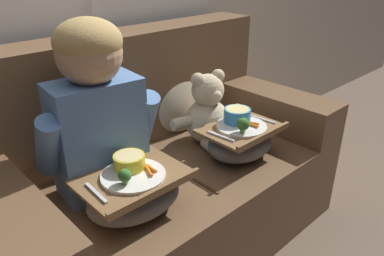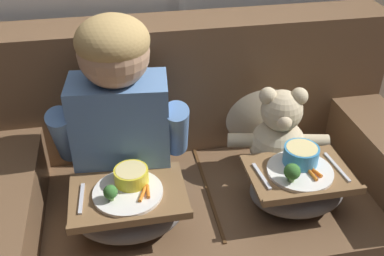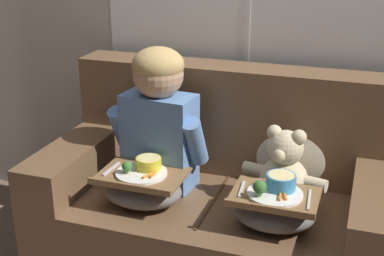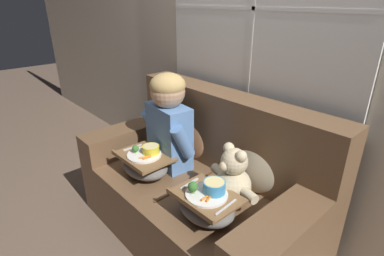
{
  "view_description": "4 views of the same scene",
  "coord_description": "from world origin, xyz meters",
  "px_view_note": "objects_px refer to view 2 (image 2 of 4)",
  "views": [
    {
      "loc": [
        -0.93,
        -1.15,
        1.32
      ],
      "look_at": [
        0.13,
        -0.03,
        0.59
      ],
      "focal_mm": 35.0,
      "sensor_mm": 36.0,
      "label": 1
    },
    {
      "loc": [
        -0.3,
        -1.32,
        1.58
      ],
      "look_at": [
        -0.03,
        0.11,
        0.63
      ],
      "focal_mm": 42.0,
      "sensor_mm": 36.0,
      "label": 2
    },
    {
      "loc": [
        0.62,
        -2.15,
        1.63
      ],
      "look_at": [
        -0.14,
        0.04,
        0.75
      ],
      "focal_mm": 50.0,
      "sensor_mm": 36.0,
      "label": 3
    },
    {
      "loc": [
        1.24,
        -1.14,
        1.57
      ],
      "look_at": [
        -0.14,
        0.11,
        0.76
      ],
      "focal_mm": 28.0,
      "sensor_mm": 36.0,
      "label": 4
    }
  ],
  "objects_px": {
    "lap_tray_child": "(130,208)",
    "child_figure": "(119,102)",
    "throw_pillow_behind_child": "(120,117)",
    "lap_tray_teddy": "(297,185)",
    "couch": "(201,187)",
    "teddy_bear": "(279,137)",
    "throw_pillow_behind_teddy": "(262,104)"
  },
  "relations": [
    {
      "from": "throw_pillow_behind_child",
      "to": "lap_tray_teddy",
      "type": "height_order",
      "value": "throw_pillow_behind_child"
    },
    {
      "from": "child_figure",
      "to": "lap_tray_teddy",
      "type": "xyz_separation_m",
      "value": [
        0.6,
        -0.22,
        -0.29
      ]
    },
    {
      "from": "teddy_bear",
      "to": "lap_tray_teddy",
      "type": "height_order",
      "value": "teddy_bear"
    },
    {
      "from": "throw_pillow_behind_child",
      "to": "throw_pillow_behind_teddy",
      "type": "xyz_separation_m",
      "value": [
        0.6,
        0.0,
        0.0
      ]
    },
    {
      "from": "lap_tray_teddy",
      "to": "couch",
      "type": "bearing_deg",
      "value": 140.27
    },
    {
      "from": "couch",
      "to": "lap_tray_teddy",
      "type": "distance_m",
      "value": 0.43
    },
    {
      "from": "throw_pillow_behind_teddy",
      "to": "child_figure",
      "type": "height_order",
      "value": "child_figure"
    },
    {
      "from": "throw_pillow_behind_child",
      "to": "teddy_bear",
      "type": "distance_m",
      "value": 0.64
    },
    {
      "from": "child_figure",
      "to": "teddy_bear",
      "type": "xyz_separation_m",
      "value": [
        0.6,
        -0.0,
        -0.22
      ]
    },
    {
      "from": "lap_tray_child",
      "to": "child_figure",
      "type": "bearing_deg",
      "value": 90.14
    },
    {
      "from": "throw_pillow_behind_child",
      "to": "throw_pillow_behind_teddy",
      "type": "height_order",
      "value": "throw_pillow_behind_child"
    },
    {
      "from": "lap_tray_child",
      "to": "lap_tray_teddy",
      "type": "height_order",
      "value": "lap_tray_teddy"
    },
    {
      "from": "lap_tray_child",
      "to": "lap_tray_teddy",
      "type": "distance_m",
      "value": 0.6
    },
    {
      "from": "throw_pillow_behind_teddy",
      "to": "teddy_bear",
      "type": "height_order",
      "value": "throw_pillow_behind_teddy"
    },
    {
      "from": "couch",
      "to": "teddy_bear",
      "type": "height_order",
      "value": "couch"
    },
    {
      "from": "couch",
      "to": "throw_pillow_behind_child",
      "type": "height_order",
      "value": "couch"
    },
    {
      "from": "teddy_bear",
      "to": "lap_tray_teddy",
      "type": "relative_size",
      "value": 1.1
    },
    {
      "from": "throw_pillow_behind_child",
      "to": "teddy_bear",
      "type": "bearing_deg",
      "value": -19.55
    },
    {
      "from": "child_figure",
      "to": "lap_tray_teddy",
      "type": "distance_m",
      "value": 0.7
    },
    {
      "from": "throw_pillow_behind_teddy",
      "to": "teddy_bear",
      "type": "bearing_deg",
      "value": -90.29
    },
    {
      "from": "throw_pillow_behind_child",
      "to": "throw_pillow_behind_teddy",
      "type": "distance_m",
      "value": 0.6
    },
    {
      "from": "throw_pillow_behind_child",
      "to": "teddy_bear",
      "type": "relative_size",
      "value": 1.01
    },
    {
      "from": "throw_pillow_behind_child",
      "to": "teddy_bear",
      "type": "height_order",
      "value": "throw_pillow_behind_child"
    },
    {
      "from": "throw_pillow_behind_child",
      "to": "lap_tray_child",
      "type": "distance_m",
      "value": 0.44
    },
    {
      "from": "throw_pillow_behind_teddy",
      "to": "child_figure",
      "type": "relative_size",
      "value": 0.58
    },
    {
      "from": "couch",
      "to": "lap_tray_child",
      "type": "height_order",
      "value": "couch"
    },
    {
      "from": "couch",
      "to": "throw_pillow_behind_teddy",
      "type": "height_order",
      "value": "couch"
    },
    {
      "from": "couch",
      "to": "child_figure",
      "type": "relative_size",
      "value": 2.41
    },
    {
      "from": "throw_pillow_behind_child",
      "to": "lap_tray_teddy",
      "type": "relative_size",
      "value": 1.12
    },
    {
      "from": "couch",
      "to": "throw_pillow_behind_child",
      "type": "bearing_deg",
      "value": 149.85
    },
    {
      "from": "throw_pillow_behind_teddy",
      "to": "lap_tray_child",
      "type": "xyz_separation_m",
      "value": [
        -0.6,
        -0.43,
        -0.1
      ]
    },
    {
      "from": "throw_pillow_behind_child",
      "to": "lap_tray_teddy",
      "type": "bearing_deg",
      "value": -35.22
    }
  ]
}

